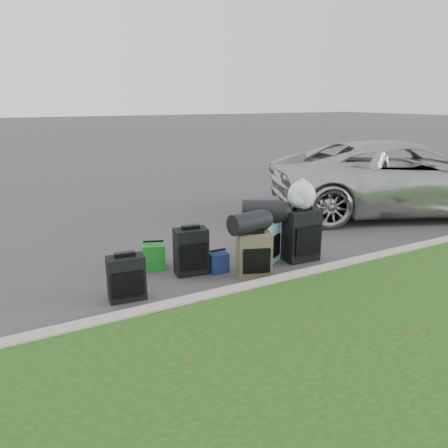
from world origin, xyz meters
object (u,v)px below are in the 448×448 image
suitcase_large_black_right (301,235)px  tote_navy (218,262)px  tote_green (154,256)px  suv (402,177)px  suitcase_teal (266,243)px  suitcase_small_black (126,278)px  suitcase_large_black_left (191,251)px  suitcase_olive (254,255)px

suitcase_large_black_right → tote_navy: (-1.27, 0.17, -0.24)m
suitcase_large_black_right → tote_navy: 1.31m
tote_green → suv: bearing=26.3°
suitcase_teal → suitcase_large_black_right: bearing=-44.4°
suitcase_small_black → tote_green: size_ratio=1.51×
suitcase_small_black → tote_green: 1.00m
suitcase_large_black_left → suitcase_olive: bearing=-26.7°
suitcase_large_black_right → tote_green: size_ratio=2.14×
suv → tote_green: suv is taller
suitcase_olive → tote_green: suitcase_olive is taller
suv → suitcase_large_black_left: bearing=124.6°
suitcase_small_black → tote_navy: size_ratio=1.97×
suv → tote_navy: (-4.86, -1.09, -0.60)m
suv → suitcase_large_black_left: size_ratio=8.46×
suv → tote_green: (-5.57, -0.55, -0.56)m
suitcase_teal → tote_green: (-1.47, 0.56, -0.11)m
tote_navy → suitcase_olive: bearing=-44.2°
tote_green → suitcase_small_black: bearing=-107.9°
suitcase_olive → suitcase_teal: 0.55m
suitcase_large_black_left → tote_navy: bearing=-11.0°
suv → suitcase_large_black_left: suv is taller
suitcase_small_black → tote_green: bearing=57.9°
suitcase_teal → tote_green: suitcase_teal is taller
suitcase_large_black_right → tote_green: bearing=163.8°
suitcase_small_black → suitcase_large_black_left: 1.05m
suitcase_teal → suitcase_large_black_right: suitcase_large_black_right is taller
suitcase_large_black_right → tote_green: (-1.99, 0.72, -0.20)m
suitcase_large_black_left → suitcase_teal: (1.10, -0.14, -0.02)m
suitcase_small_black → suitcase_teal: size_ratio=0.91×
suitcase_large_black_left → suitcase_olive: size_ratio=1.05×
suv → suitcase_olive: suv is taller
suitcase_olive → suitcase_large_black_left: bearing=164.3°
tote_navy → suitcase_large_black_left: bearing=162.9°
suitcase_teal → suitcase_large_black_left: bearing=145.4°
suv → suitcase_olive: size_ratio=8.87×
tote_green → tote_navy: tote_green is taller
suitcase_teal → tote_navy: (-0.76, 0.02, -0.16)m
suv → tote_green: size_ratio=15.05×
suitcase_large_black_left → suitcase_large_black_right: size_ratio=0.83×
suv → suitcase_teal: (-4.09, -1.11, -0.44)m
suitcase_large_black_left → suitcase_small_black: bearing=-151.3°
suitcase_large_black_left → tote_navy: size_ratio=2.32×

